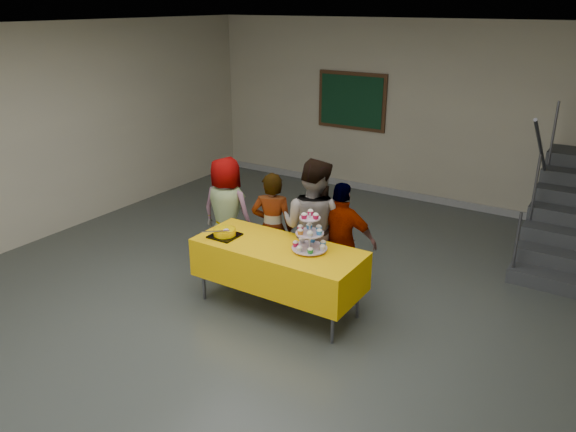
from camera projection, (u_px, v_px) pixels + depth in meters
The scene contains 9 objects.
room_shell at pixel (241, 131), 5.15m from camera, with size 10.00×10.04×3.02m.
bake_table at pixel (278, 263), 6.16m from camera, with size 1.88×0.78×0.77m.
cupcake_stand at pixel (310, 236), 5.90m from camera, with size 0.38×0.38×0.44m.
bear_cake at pixel (225, 232), 6.30m from camera, with size 0.32×0.36×0.12m.
schoolchild_a at pixel (227, 212), 7.18m from camera, with size 0.70×0.46×1.44m, color #5C5C65.
schoolchild_b at pixel (272, 228), 6.74m from camera, with size 0.51×0.33×1.39m, color slate.
schoolchild_c at pixel (313, 228), 6.42m from camera, with size 0.80×0.62×1.64m, color slate.
schoolchild_d at pixel (341, 242), 6.36m from camera, with size 0.82×0.34×1.39m, color slate.
noticeboard at pixel (352, 101), 9.88m from camera, with size 1.30×0.05×1.00m.
Camera 1 is at (3.09, -4.05, 3.25)m, focal length 35.00 mm.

